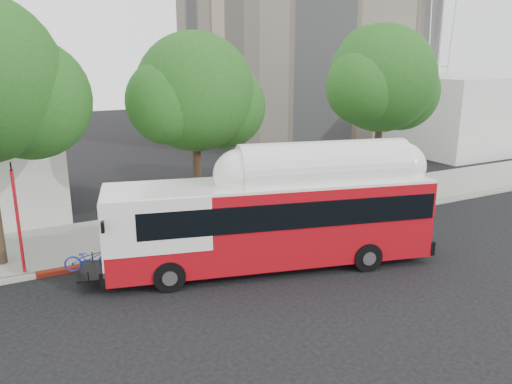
# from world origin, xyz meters

# --- Properties ---
(ground) EXTENTS (120.00, 120.00, 0.00)m
(ground) POSITION_xyz_m (0.00, 0.00, 0.00)
(ground) COLOR black
(ground) RESTS_ON ground
(sidewalk) EXTENTS (60.00, 5.00, 0.15)m
(sidewalk) POSITION_xyz_m (0.00, 6.50, 0.07)
(sidewalk) COLOR gray
(sidewalk) RESTS_ON ground
(curb_strip) EXTENTS (60.00, 0.30, 0.15)m
(curb_strip) POSITION_xyz_m (0.00, 3.90, 0.07)
(curb_strip) COLOR gray
(curb_strip) RESTS_ON ground
(red_curb_segment) EXTENTS (10.00, 0.32, 0.16)m
(red_curb_segment) POSITION_xyz_m (-3.00, 3.90, 0.08)
(red_curb_segment) COLOR maroon
(red_curb_segment) RESTS_ON ground
(street_tree_mid) EXTENTS (5.75, 5.00, 8.62)m
(street_tree_mid) POSITION_xyz_m (-0.59, 6.06, 5.91)
(street_tree_mid) COLOR #2D2116
(street_tree_mid) RESTS_ON ground
(street_tree_right) EXTENTS (6.21, 5.40, 9.18)m
(street_tree_right) POSITION_xyz_m (9.44, 5.86, 6.26)
(street_tree_right) COLOR #2D2116
(street_tree_right) RESTS_ON ground
(horizon_block) EXTENTS (20.00, 12.00, 6.00)m
(horizon_block) POSITION_xyz_m (30.00, 16.00, 3.00)
(horizon_block) COLOR silver
(horizon_block) RESTS_ON ground
(transit_bus) EXTENTS (12.74, 5.32, 3.72)m
(transit_bus) POSITION_xyz_m (-0.07, 0.86, 1.74)
(transit_bus) COLOR #A70B14
(transit_bus) RESTS_ON ground
(signal_pole) EXTENTS (0.12, 0.39, 4.12)m
(signal_pole) POSITION_xyz_m (-8.33, 4.20, 2.11)
(signal_pole) COLOR red
(signal_pole) RESTS_ON ground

